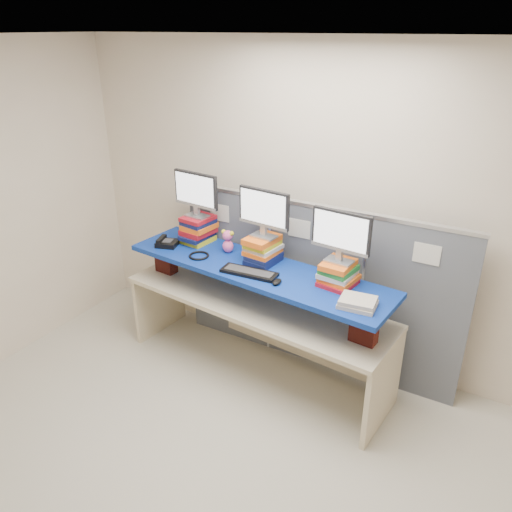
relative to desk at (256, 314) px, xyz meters
The scene contains 18 objects.
room 1.65m from the desk, 75.29° to the right, with size 5.00×4.00×2.80m.
cubicle_partition 0.57m from the desk, 47.10° to the left, with size 2.60×0.06×1.53m.
desk is the anchor object (origin of this frame).
brick_pier_left 1.04m from the desk, behind, with size 0.20×0.11×0.27m, color maroon.
brick_pier_right 1.04m from the desk, ahead, with size 0.20×0.11×0.27m, color maroon.
blue_board 0.44m from the desk, ahead, with size 2.35×0.59×0.04m, color navy.
book_stack_left 0.95m from the desk, 164.40° to the left, with size 0.28×0.33×0.25m.
book_stack_center 0.58m from the desk, 89.61° to the left, with size 0.28×0.33×0.23m.
book_stack_right 0.89m from the desk, ahead, with size 0.29×0.32×0.19m.
monitor_left 1.20m from the desk, 164.92° to the left, with size 0.47×0.15×0.40m.
monitor_center 0.92m from the desk, 87.08° to the left, with size 0.47×0.15×0.40m.
monitor_right 1.12m from the desk, ahead, with size 0.47×0.15×0.40m.
keyboard 0.49m from the desk, 83.88° to the right, with size 0.47×0.19×0.03m.
mouse 0.58m from the desk, 31.84° to the right, with size 0.06×0.11×0.03m, color black.
desk_phone 1.04m from the desk, behind, with size 0.22×0.21×0.08m.
headset 0.71m from the desk, behind, with size 0.18×0.18×0.02m, color black.
plush_toy 0.68m from the desk, 158.87° to the left, with size 0.12×0.09×0.21m.
binder_stack 1.08m from the desk, 12.01° to the right, with size 0.28×0.23×0.06m.
Camera 1 is at (1.45, -1.83, 2.85)m, focal length 35.00 mm.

